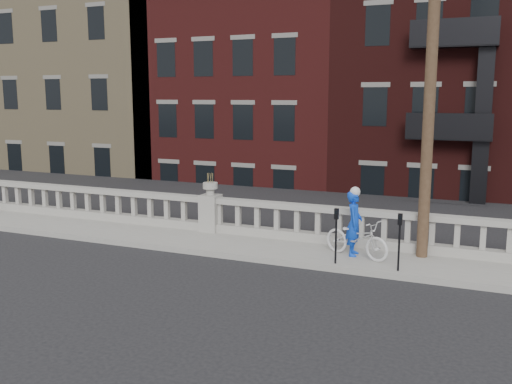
# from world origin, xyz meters

# --- Properties ---
(ground) EXTENTS (120.00, 120.00, 0.00)m
(ground) POSITION_xyz_m (0.00, 0.00, 0.00)
(ground) COLOR black
(ground) RESTS_ON ground
(sidewalk) EXTENTS (32.00, 2.20, 0.15)m
(sidewalk) POSITION_xyz_m (0.00, 3.00, 0.07)
(sidewalk) COLOR gray
(sidewalk) RESTS_ON ground
(balustrade) EXTENTS (28.00, 0.34, 1.03)m
(balustrade) POSITION_xyz_m (0.00, 3.95, 0.64)
(balustrade) COLOR gray
(balustrade) RESTS_ON sidewalk
(planter_pedestal) EXTENTS (0.55, 0.55, 1.76)m
(planter_pedestal) POSITION_xyz_m (0.00, 3.95, 0.83)
(planter_pedestal) COLOR gray
(planter_pedestal) RESTS_ON sidewalk
(lower_level) EXTENTS (80.00, 44.00, 20.80)m
(lower_level) POSITION_xyz_m (0.56, 23.04, 2.63)
(lower_level) COLOR #605E59
(lower_level) RESTS_ON ground
(utility_pole) EXTENTS (1.60, 0.28, 10.00)m
(utility_pole) POSITION_xyz_m (6.20, 3.60, 5.24)
(utility_pole) COLOR #422D1E
(utility_pole) RESTS_ON sidewalk
(parking_meter_c) EXTENTS (0.10, 0.09, 1.36)m
(parking_meter_c) POSITION_xyz_m (4.34, 2.15, 1.00)
(parking_meter_c) COLOR black
(parking_meter_c) RESTS_ON sidewalk
(parking_meter_d) EXTENTS (0.10, 0.09, 1.36)m
(parking_meter_d) POSITION_xyz_m (5.84, 2.15, 1.00)
(parking_meter_d) COLOR black
(parking_meter_d) RESTS_ON sidewalk
(bicycle) EXTENTS (1.95, 1.28, 0.97)m
(bicycle) POSITION_xyz_m (4.68, 2.92, 0.64)
(bicycle) COLOR silver
(bicycle) RESTS_ON sidewalk
(cyclist) EXTENTS (0.46, 0.64, 1.66)m
(cyclist) POSITION_xyz_m (4.57, 3.04, 0.98)
(cyclist) COLOR blue
(cyclist) RESTS_ON sidewalk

